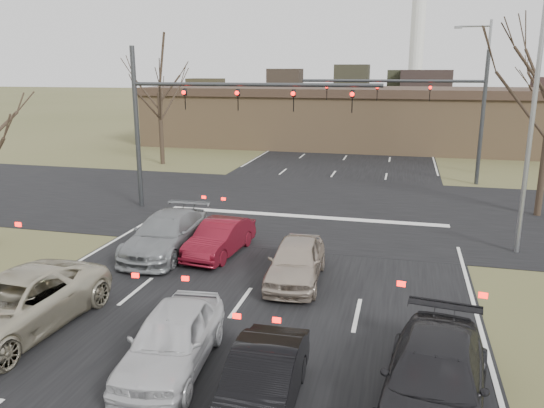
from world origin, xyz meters
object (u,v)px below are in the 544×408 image
(streetlight_right_far, at_px, (482,90))
(car_black_hatch, at_px, (262,382))
(car_red_ahead, at_px, (220,238))
(car_charcoal_sedan, at_px, (435,380))
(mast_arm_far, at_px, (435,101))
(streetlight_right_near, at_px, (528,106))
(building, at_px, (377,118))
(mast_arm_near, at_px, (197,108))
(car_silver_suv, at_px, (15,305))
(car_silver_ahead, at_px, (296,261))
(car_grey_ahead, at_px, (166,234))
(car_white_sedan, at_px, (172,339))

(streetlight_right_far, xyz_separation_m, car_black_hatch, (-7.33, -28.86, -4.93))
(car_red_ahead, bearing_deg, car_charcoal_sedan, -41.34)
(mast_arm_far, distance_m, streetlight_right_near, 13.28)
(car_charcoal_sedan, bearing_deg, building, 102.34)
(car_black_hatch, xyz_separation_m, car_red_ahead, (-4.06, 8.86, 0.01))
(mast_arm_near, xyz_separation_m, car_silver_suv, (-0.07, -13.21, -4.29))
(mast_arm_near, xyz_separation_m, car_charcoal_sedan, (10.65, -14.06, -4.34))
(building, bearing_deg, streetlight_right_far, -56.35)
(car_silver_suv, xyz_separation_m, car_silver_ahead, (6.58, 5.29, -0.07))
(mast_arm_far, bearing_deg, mast_arm_near, -138.78)
(mast_arm_near, distance_m, car_silver_ahead, 11.14)
(streetlight_right_far, distance_m, car_black_hatch, 30.19)
(building, height_order, car_grey_ahead, building)
(streetlight_right_far, height_order, car_grey_ahead, streetlight_right_far)
(car_black_hatch, bearing_deg, streetlight_right_far, 74.11)
(streetlight_right_near, distance_m, car_silver_ahead, 10.24)
(car_white_sedan, bearing_deg, car_red_ahead, 96.42)
(car_charcoal_sedan, bearing_deg, car_white_sedan, -175.16)
(car_red_ahead, bearing_deg, car_grey_ahead, -165.05)
(car_red_ahead, bearing_deg, building, 88.25)
(mast_arm_far, xyz_separation_m, car_black_hatch, (-4.20, -24.86, -4.36))
(car_black_hatch, height_order, car_silver_ahead, car_silver_ahead)
(streetlight_right_near, bearing_deg, car_grey_ahead, -165.55)
(mast_arm_far, relative_size, car_charcoal_sedan, 2.20)
(mast_arm_far, xyz_separation_m, car_silver_ahead, (-4.91, -17.92, -4.30))
(building, height_order, car_red_ahead, building)
(car_silver_ahead, bearing_deg, car_grey_ahead, 160.67)
(building, bearing_deg, car_silver_ahead, -91.26)
(streetlight_right_near, bearing_deg, car_white_sedan, -130.80)
(mast_arm_far, distance_m, car_white_sedan, 25.09)
(car_white_sedan, bearing_deg, car_silver_ahead, 68.18)
(car_black_hatch, distance_m, car_silver_ahead, 6.98)
(mast_arm_near, height_order, car_grey_ahead, mast_arm_near)
(car_black_hatch, relative_size, car_charcoal_sedan, 0.78)
(mast_arm_far, height_order, car_silver_ahead, mast_arm_far)
(car_silver_ahead, bearing_deg, streetlight_right_far, 66.86)
(building, height_order, mast_arm_near, mast_arm_near)
(car_silver_suv, distance_m, car_silver_ahead, 8.44)
(streetlight_right_far, bearing_deg, car_silver_suv, -118.25)
(car_white_sedan, xyz_separation_m, car_red_ahead, (-1.57, 7.80, -0.08))
(car_charcoal_sedan, bearing_deg, car_silver_suv, -177.18)
(building, bearing_deg, car_charcoal_sedan, -85.00)
(streetlight_right_far, bearing_deg, car_white_sedan, -109.46)
(streetlight_right_far, xyz_separation_m, car_red_ahead, (-11.40, -20.00, -4.93))
(mast_arm_near, distance_m, car_grey_ahead, 7.74)
(streetlight_right_far, height_order, car_charcoal_sedan, streetlight_right_far)
(mast_arm_far, relative_size, car_silver_suv, 1.97)
(car_grey_ahead, bearing_deg, streetlight_right_near, 13.38)
(streetlight_right_far, distance_m, car_red_ahead, 23.54)
(car_red_ahead, bearing_deg, car_silver_ahead, -24.01)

